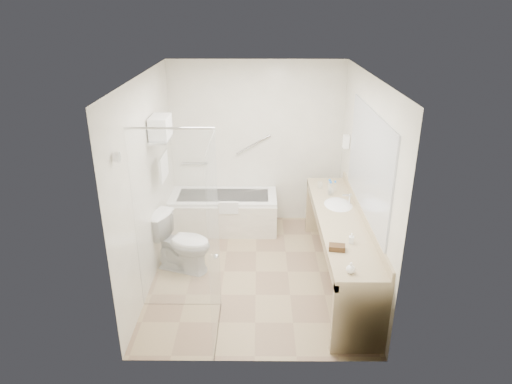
{
  "coord_description": "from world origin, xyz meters",
  "views": [
    {
      "loc": [
        0.04,
        -5.08,
        3.26
      ],
      "look_at": [
        0.0,
        0.3,
        1.0
      ],
      "focal_mm": 32.0,
      "sensor_mm": 36.0,
      "label": 1
    }
  ],
  "objects_px": {
    "amenity_basket": "(337,247)",
    "water_bottle_left": "(330,189)",
    "toilet": "(182,243)",
    "bathtub": "(224,212)",
    "vanity_counter": "(340,234)"
  },
  "relations": [
    {
      "from": "amenity_basket",
      "to": "water_bottle_left",
      "type": "relative_size",
      "value": 0.85
    },
    {
      "from": "toilet",
      "to": "vanity_counter",
      "type": "bearing_deg",
      "value": -77.58
    },
    {
      "from": "toilet",
      "to": "amenity_basket",
      "type": "bearing_deg",
      "value": -99.5
    },
    {
      "from": "bathtub",
      "to": "toilet",
      "type": "relative_size",
      "value": 2.06
    },
    {
      "from": "amenity_basket",
      "to": "toilet",
      "type": "bearing_deg",
      "value": 151.51
    },
    {
      "from": "vanity_counter",
      "to": "amenity_basket",
      "type": "bearing_deg",
      "value": -102.61
    },
    {
      "from": "toilet",
      "to": "amenity_basket",
      "type": "height_order",
      "value": "amenity_basket"
    },
    {
      "from": "amenity_basket",
      "to": "vanity_counter",
      "type": "bearing_deg",
      "value": 77.39
    },
    {
      "from": "bathtub",
      "to": "water_bottle_left",
      "type": "distance_m",
      "value": 1.77
    },
    {
      "from": "vanity_counter",
      "to": "water_bottle_left",
      "type": "height_order",
      "value": "water_bottle_left"
    },
    {
      "from": "bathtub",
      "to": "toilet",
      "type": "distance_m",
      "value": 1.25
    },
    {
      "from": "bathtub",
      "to": "vanity_counter",
      "type": "distance_m",
      "value": 2.09
    },
    {
      "from": "bathtub",
      "to": "amenity_basket",
      "type": "xyz_separation_m",
      "value": [
        1.36,
        -2.14,
        0.6
      ]
    },
    {
      "from": "amenity_basket",
      "to": "water_bottle_left",
      "type": "distance_m",
      "value": 1.47
    },
    {
      "from": "bathtub",
      "to": "amenity_basket",
      "type": "distance_m",
      "value": 2.61
    }
  ]
}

